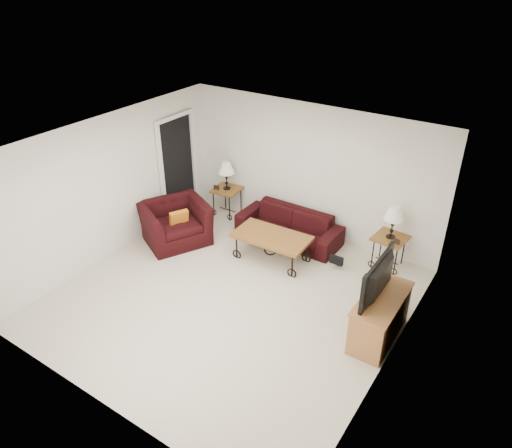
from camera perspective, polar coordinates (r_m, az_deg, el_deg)
The scene contains 20 objects.
ground at distance 7.68m, azimuth -2.92°, elevation -8.68°, with size 5.00×5.00×0.00m, color beige.
wall_back at distance 8.88m, azimuth 6.46°, elevation 6.21°, with size 5.00×0.02×2.50m, color silver.
wall_front at distance 5.55m, azimuth -18.94°, elevation -11.47°, with size 5.00×0.02×2.50m, color silver.
wall_left at distance 8.55m, azimuth -16.85°, elevation 4.10°, with size 0.02×5.00×2.50m, color silver.
wall_right at distance 6.05m, azimuth 16.43°, elevation -7.17°, with size 0.02×5.00×2.50m, color silver.
ceiling at distance 6.43m, azimuth -3.49°, elevation 9.07°, with size 5.00×5.00×0.00m, color white.
doorway at distance 9.64m, azimuth -9.22°, elevation 6.46°, with size 0.08×0.94×2.04m, color black.
sofa at distance 8.99m, azimuth 3.89°, elevation -0.23°, with size 1.96×0.77×0.57m, color black.
side_table_left at distance 9.87m, azimuth -3.41°, elevation 2.69°, with size 0.53×0.53×0.57m, color brown.
side_table_right at distance 8.53m, azimuth 15.36°, elevation -3.15°, with size 0.52×0.52×0.57m, color brown.
lamp_left at distance 9.63m, azimuth -3.51°, elevation 5.74°, with size 0.33×0.33×0.57m, color black, non-canonical shape.
lamp_right at distance 8.24m, azimuth 15.89°, elevation 0.20°, with size 0.32×0.32×0.57m, color black, non-canonical shape.
photo_frame_left at distance 9.70m, azimuth -4.71°, elevation 4.34°, with size 0.11×0.02×0.10m, color black.
photo_frame_right at distance 8.20m, azimuth 16.29°, elevation -1.97°, with size 0.11×0.02×0.10m, color black.
coffee_table at distance 8.41m, azimuth 1.84°, elevation -2.80°, with size 1.31×0.71×0.49m, color brown.
armchair at distance 9.02m, azimuth -9.53°, elevation 0.14°, with size 1.16×1.01×0.75m, color black.
throw_pillow at distance 8.82m, azimuth -9.10°, elevation 0.56°, with size 0.34×0.09×0.34m, color orange.
tv_stand at distance 6.99m, azimuth 14.43°, elevation -10.65°, with size 0.48×1.14×0.69m, color #C07747.
television at distance 6.61m, azimuth 14.95°, elevation -6.36°, with size 1.02×0.13×0.59m, color black.
backpack at distance 8.36m, azimuth 9.88°, elevation -3.59°, with size 0.36×0.28×0.47m, color black.
Camera 1 is at (3.64, -4.80, 4.76)m, focal length 33.82 mm.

